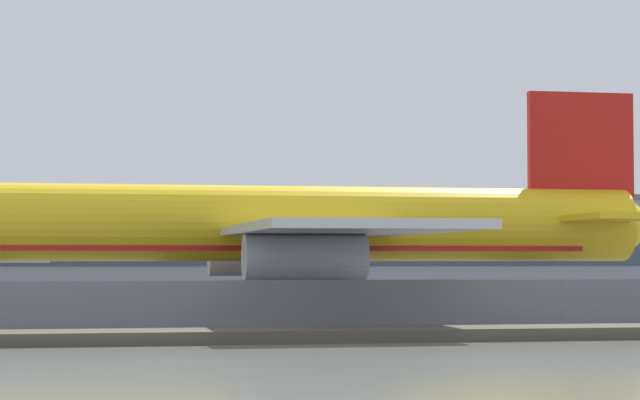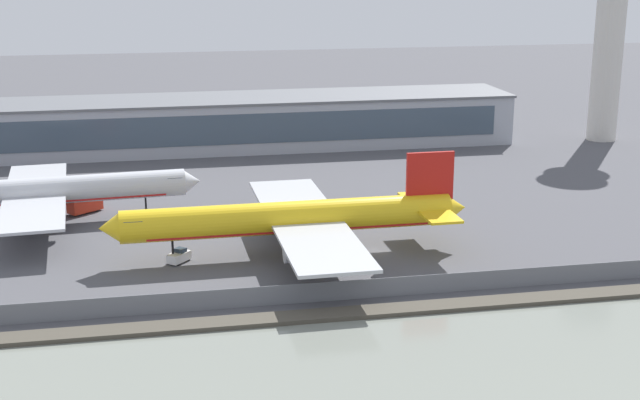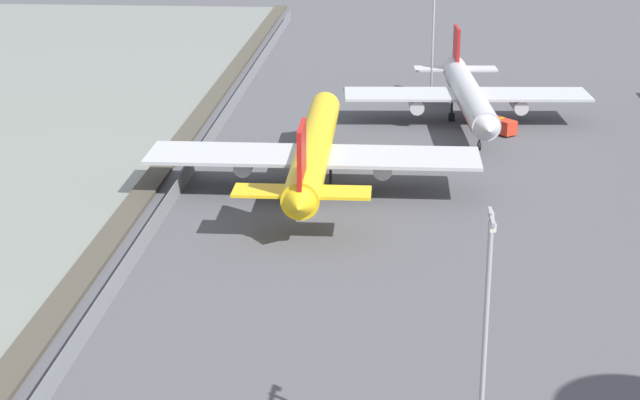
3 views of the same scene
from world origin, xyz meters
name	(u,v)px [view 1 (image 1 of 3)]	position (x,y,z in m)	size (l,w,h in m)	color
ground_plane	(458,315)	(0.00, 0.00, 0.00)	(500.00, 500.00, 0.00)	#4C4C51
shoreline_seawall	(603,332)	(0.00, -20.50, 0.25)	(320.00, 3.00, 0.50)	#474238
perimeter_fence	(562,305)	(0.00, -16.00, 1.15)	(280.00, 0.10, 2.30)	slate
cargo_jet_yellow	(276,227)	(-10.38, 0.42, 4.98)	(47.98, 41.26, 13.05)	yellow
terminal_building	(206,241)	(-8.25, 68.63, 5.11)	(106.74, 17.91, 10.19)	#9EA3AD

